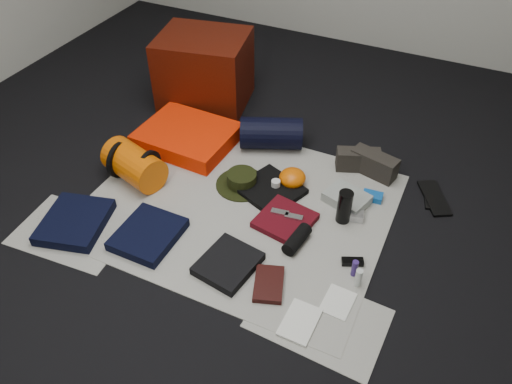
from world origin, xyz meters
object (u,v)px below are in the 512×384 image
at_px(sleeping_pad, 187,136).
at_px(navy_duffel, 271,133).
at_px(stuff_sack, 134,165).
at_px(compact_camera, 353,215).
at_px(water_bottle, 344,207).
at_px(paperback_book, 269,284).
at_px(red_cabinet, 204,70).

distance_m(sleeping_pad, navy_duffel, 0.53).
height_order(stuff_sack, compact_camera, stuff_sack).
bearing_deg(sleeping_pad, water_bottle, -12.46).
height_order(sleeping_pad, water_bottle, water_bottle).
bearing_deg(water_bottle, navy_duffel, 144.44).
distance_m(sleeping_pad, paperback_book, 1.24).
bearing_deg(navy_duffel, paperback_book, -89.68).
relative_size(water_bottle, paperback_book, 0.93).
relative_size(sleeping_pad, navy_duffel, 1.49).
bearing_deg(navy_duffel, stuff_sack, -156.10).
bearing_deg(sleeping_pad, compact_camera, -10.31).
relative_size(sleeping_pad, compact_camera, 5.20).
bearing_deg(paperback_book, red_cabinet, 110.23).
xyz_separation_m(stuff_sack, paperback_book, (1.02, -0.38, -0.09)).
bearing_deg(water_bottle, stuff_sack, -171.18).
xyz_separation_m(compact_camera, paperback_book, (-0.22, -0.60, -0.01)).
xyz_separation_m(red_cabinet, compact_camera, (1.30, -0.71, -0.22)).
distance_m(red_cabinet, sleeping_pad, 0.56).
bearing_deg(navy_duffel, compact_camera, -54.52).
distance_m(water_bottle, paperback_book, 0.60).
bearing_deg(water_bottle, paperback_book, -107.34).
xyz_separation_m(sleeping_pad, navy_duffel, (0.49, 0.19, 0.05)).
height_order(red_cabinet, water_bottle, red_cabinet).
bearing_deg(sleeping_pad, paperback_book, -41.19).
bearing_deg(compact_camera, paperback_book, -124.27).
distance_m(stuff_sack, compact_camera, 1.27).
bearing_deg(red_cabinet, paperback_book, -62.09).
bearing_deg(compact_camera, stuff_sack, 176.17).
distance_m(navy_duffel, compact_camera, 0.78).
xyz_separation_m(red_cabinet, navy_duffel, (0.64, -0.31, -0.14)).
distance_m(sleeping_pad, stuff_sack, 0.44).
xyz_separation_m(navy_duffel, paperback_book, (0.44, -1.01, -0.09)).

